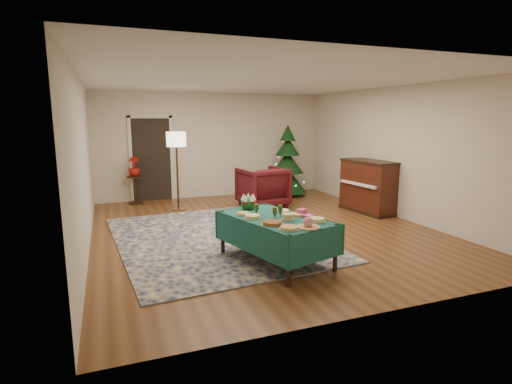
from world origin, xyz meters
name	(u,v)px	position (x,y,z in m)	size (l,w,h in m)	color
room_shell	(263,157)	(0.00, 0.00, 1.35)	(7.00, 7.00, 7.00)	#593319
doorway	(152,157)	(-1.60, 3.48, 1.10)	(1.08, 0.04, 2.16)	black
rug	(215,238)	(-0.98, -0.25, 0.01)	(3.20, 4.20, 0.02)	#14224C
buffet_table	(276,227)	(-0.46, -1.69, 0.53)	(1.42, 1.90, 0.66)	black
platter_0	(289,228)	(-0.55, -2.32, 0.68)	(0.27, 0.27, 0.04)	silver
platter_1	(308,224)	(-0.29, -2.33, 0.71)	(0.32, 0.32, 0.14)	silver
platter_2	(316,220)	(-0.04, -2.10, 0.69)	(0.25, 0.25, 0.05)	silver
platter_3	(272,223)	(-0.66, -2.02, 0.68)	(0.31, 0.31, 0.05)	silver
platter_4	(288,217)	(-0.36, -1.87, 0.70)	(0.19, 0.19, 0.09)	silver
platter_5	(297,215)	(-0.15, -1.71, 0.68)	(0.26, 0.26, 0.04)	silver
platter_6	(252,217)	(-0.78, -1.60, 0.68)	(0.25, 0.25, 0.05)	silver
platter_7	(282,211)	(-0.25, -1.42, 0.68)	(0.24, 0.24, 0.04)	silver
platter_8	(244,214)	(-0.84, -1.38, 0.68)	(0.23, 0.23, 0.04)	silver
goblet_0	(256,209)	(-0.65, -1.41, 0.74)	(0.07, 0.07, 0.15)	#2D471E
goblet_1	(280,210)	(-0.35, -1.60, 0.74)	(0.07, 0.07, 0.15)	#2D471E
goblet_2	(275,213)	(-0.49, -1.71, 0.74)	(0.07, 0.07, 0.15)	#2D471E
napkin_stack	(309,216)	(-0.02, -1.84, 0.68)	(0.13, 0.13, 0.04)	#F8458E
gift_box	(302,212)	(-0.05, -1.68, 0.70)	(0.11, 0.11, 0.09)	#D43B8F
centerpiece	(248,202)	(-0.65, -1.05, 0.78)	(0.24, 0.24, 0.27)	#1E4C1E
armchair	(262,185)	(0.72, 1.82, 0.51)	(0.99, 0.93, 1.02)	#440E14
floor_lamp	(176,144)	(-1.20, 2.14, 1.49)	(0.43, 0.43, 1.76)	#A57F3F
side_table	(135,190)	(-2.06, 3.20, 0.33)	(0.38, 0.38, 0.68)	black
potted_plant	(134,171)	(-2.06, 3.20, 0.81)	(0.26, 0.47, 0.26)	#A8130C
christmas_tree	(287,164)	(1.86, 2.90, 0.85)	(1.18, 1.18, 1.89)	black
piano	(368,187)	(2.70, 0.49, 0.56)	(0.75, 1.38, 1.15)	black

